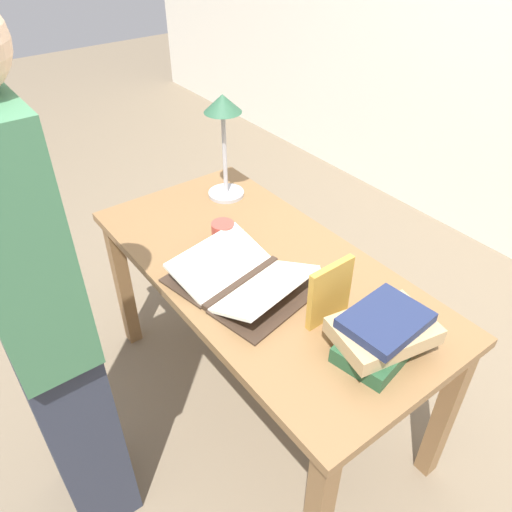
# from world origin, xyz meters

# --- Properties ---
(ground_plane) EXTENTS (12.00, 12.00, 0.00)m
(ground_plane) POSITION_xyz_m (0.00, 0.00, 0.00)
(ground_plane) COLOR #70604C
(reading_desk) EXTENTS (1.40, 0.70, 0.72)m
(reading_desk) POSITION_xyz_m (0.00, 0.00, 0.62)
(reading_desk) COLOR brown
(reading_desk) RESTS_ON ground_plane
(open_book) EXTENTS (0.51, 0.44, 0.08)m
(open_book) POSITION_xyz_m (0.04, -0.12, 0.75)
(open_book) COLOR #38281E
(open_book) RESTS_ON reading_desk
(book_stack_tall) EXTENTS (0.25, 0.31, 0.13)m
(book_stack_tall) POSITION_xyz_m (0.52, 0.03, 0.79)
(book_stack_tall) COLOR #234C2D
(book_stack_tall) RESTS_ON reading_desk
(book_standing_upright) EXTENTS (0.02, 0.17, 0.21)m
(book_standing_upright) POSITION_xyz_m (0.33, -0.00, 0.83)
(book_standing_upright) COLOR #BC8933
(book_standing_upright) RESTS_ON reading_desk
(reading_lamp) EXTENTS (0.15, 0.15, 0.44)m
(reading_lamp) POSITION_xyz_m (-0.49, 0.18, 1.05)
(reading_lamp) COLOR #ADADB2
(reading_lamp) RESTS_ON reading_desk
(coffee_mug) EXTENTS (0.11, 0.09, 0.09)m
(coffee_mug) POSITION_xyz_m (-0.20, -0.03, 0.76)
(coffee_mug) COLOR #B74238
(coffee_mug) RESTS_ON reading_desk
(person_reader) EXTENTS (0.36, 0.23, 1.69)m
(person_reader) POSITION_xyz_m (-0.02, -0.74, 0.84)
(person_reader) COLOR #2D3342
(person_reader) RESTS_ON ground_plane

